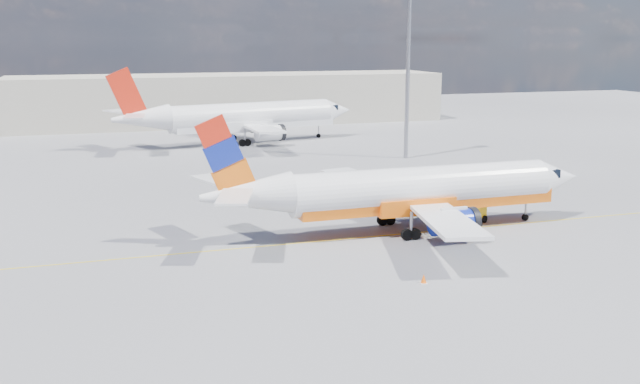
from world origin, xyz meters
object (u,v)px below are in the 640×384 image
object	(u,v)px
main_jet	(410,191)
traffic_cone	(424,279)
gse_tug	(467,211)
second_jet	(244,117)

from	to	relation	value
main_jet	traffic_cone	xyz separation A→B (m)	(-3.93, -10.65, -2.75)
gse_tug	traffic_cone	bearing A→B (deg)	-152.90
main_jet	second_jet	xyz separation A→B (m)	(-2.35, 47.49, 0.45)
main_jet	second_jet	bearing A→B (deg)	92.01
gse_tug	traffic_cone	world-z (taller)	gse_tug
second_jet	traffic_cone	xyz separation A→B (m)	(-1.58, -58.14, -3.21)
main_jet	second_jet	distance (m)	47.55
main_jet	gse_tug	distance (m)	5.57
main_jet	traffic_cone	distance (m)	11.68
gse_tug	main_jet	bearing A→B (deg)	163.94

